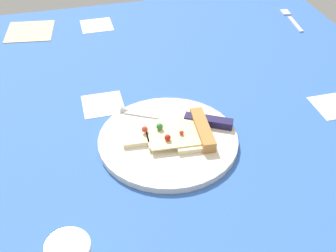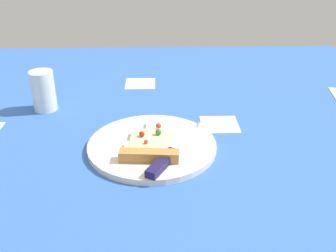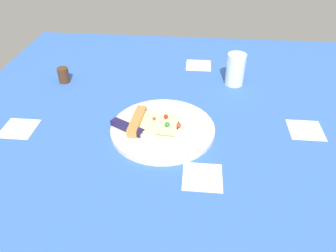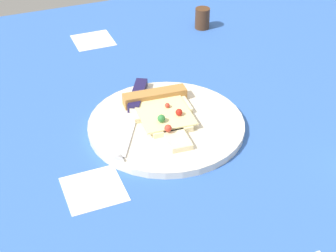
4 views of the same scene
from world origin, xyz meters
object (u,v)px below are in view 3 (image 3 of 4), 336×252
knife (143,134)px  pepper_shaker (65,75)px  plate (164,129)px  pizza_slice (155,124)px  drinking_glass (237,69)px

knife → pepper_shaker: 41.83cm
plate → pizza_slice: (2.52, -0.18, 1.46)cm
knife → drinking_glass: bearing=170.3°
knife → pepper_shaker: size_ratio=4.32×
knife → pepper_shaker: (30.73, -28.37, 0.63)cm
plate → knife: 6.86cm
pepper_shaker → plate: bearing=146.2°
pepper_shaker → drinking_glass: bearing=-175.9°
knife → drinking_glass: drinking_glass is taller
pizza_slice → pepper_shaker: bearing=-121.3°
plate → pepper_shaker: 43.25cm
knife → plate: bearing=158.9°
pizza_slice → drinking_glass: 36.57cm
plate → drinking_glass: 35.32cm
knife → pepper_shaker: bearing=-103.7°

